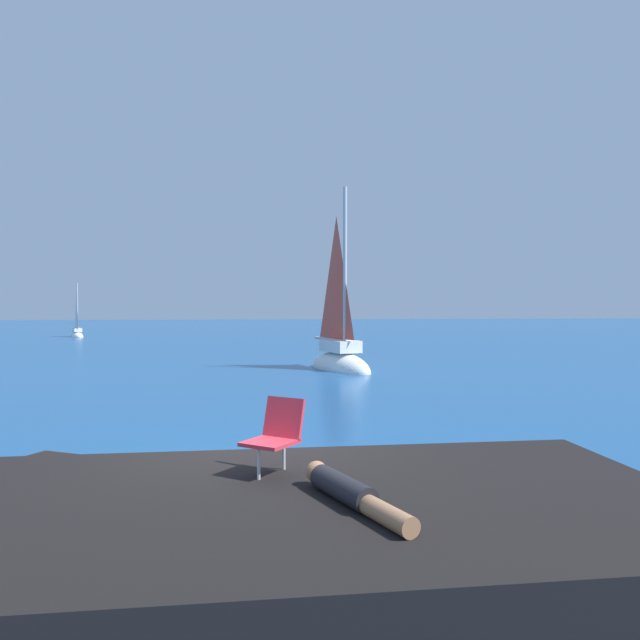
# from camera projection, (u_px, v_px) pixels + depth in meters

# --- Properties ---
(ground_plane) EXTENTS (160.00, 160.00, 0.00)m
(ground_plane) POSITION_uv_depth(u_px,v_px,m) (252.00, 488.00, 8.55)
(ground_plane) COLOR navy
(shore_ledge) EXTENTS (7.69, 4.37, 0.64)m
(shore_ledge) POSITION_uv_depth(u_px,v_px,m) (302.00, 530.00, 6.08)
(shore_ledge) COLOR black
(shore_ledge) RESTS_ON ground
(boulder_seaward) EXTENTS (0.89, 0.98, 0.57)m
(boulder_seaward) POSITION_uv_depth(u_px,v_px,m) (202.00, 490.00, 8.47)
(boulder_seaward) COLOR black
(boulder_seaward) RESTS_ON ground
(boulder_inland) EXTENTS (1.52, 1.72, 0.99)m
(boulder_inland) POSITION_uv_depth(u_px,v_px,m) (53.00, 494.00, 8.28)
(boulder_inland) COLOR black
(boulder_inland) RESTS_ON ground
(sailboat_near) EXTENTS (2.58, 4.03, 7.26)m
(sailboat_near) POSITION_uv_depth(u_px,v_px,m) (340.00, 359.00, 23.38)
(sailboat_near) COLOR white
(sailboat_near) RESTS_ON ground
(sailboat_far) EXTENTS (1.59, 2.28, 4.14)m
(sailboat_far) POSITION_uv_depth(u_px,v_px,m) (77.00, 334.00, 44.67)
(sailboat_far) COLOR white
(sailboat_far) RESTS_ON ground
(person_sunbather) EXTENTS (0.80, 1.68, 0.25)m
(person_sunbather) POSITION_uv_depth(u_px,v_px,m) (350.00, 492.00, 5.84)
(person_sunbather) COLOR black
(person_sunbather) RESTS_ON shore_ledge
(beach_chair) EXTENTS (0.74, 0.76, 0.80)m
(beach_chair) POSITION_uv_depth(u_px,v_px,m) (276.00, 432.00, 6.93)
(beach_chair) COLOR #E03342
(beach_chair) RESTS_ON shore_ledge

